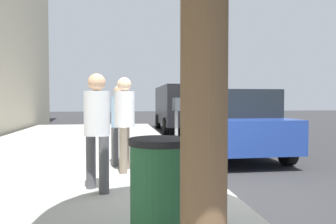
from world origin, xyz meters
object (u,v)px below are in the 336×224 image
object	(u,v)px
pedestrian_at_meter	(124,116)
parked_sedan_near	(231,123)
pedestrian_bystander	(97,122)
trash_bin	(160,192)
parking_meter	(176,117)
parking_officer	(120,119)
parked_van_far	(181,105)

from	to	relation	value
pedestrian_at_meter	parked_sedan_near	size ratio (longest dim) A/B	0.41
pedestrian_bystander	trash_bin	distance (m)	2.20
pedestrian_at_meter	trash_bin	xyz separation A→B (m)	(-3.36, -0.27, -0.56)
parking_meter	parked_sedan_near	xyz separation A→B (m)	(2.01, -1.85, -0.27)
parking_meter	pedestrian_bystander	distance (m)	2.09
pedestrian_at_meter	trash_bin	bearing A→B (deg)	-77.22
parking_meter	parking_officer	world-z (taller)	parking_officer
parking_officer	pedestrian_bystander	bearing A→B (deg)	-64.48
parking_meter	pedestrian_bystander	bearing A→B (deg)	135.53
pedestrian_at_meter	parking_officer	world-z (taller)	pedestrian_at_meter
parked_sedan_near	parking_meter	bearing A→B (deg)	137.37
pedestrian_bystander	parked_van_far	world-z (taller)	parked_van_far
parked_van_far	trash_bin	xyz separation A→B (m)	(-12.86, 2.62, -0.60)
parking_officer	parked_van_far	size ratio (longest dim) A/B	0.32
parking_meter	pedestrian_bystander	xyz separation A→B (m)	(-1.49, 1.47, 0.02)
parking_meter	pedestrian_at_meter	size ratio (longest dim) A/B	0.78
parked_van_far	trash_bin	distance (m)	13.14
parked_sedan_near	trash_bin	world-z (taller)	parked_sedan_near
parked_van_far	pedestrian_at_meter	bearing A→B (deg)	163.08
pedestrian_at_meter	parked_van_far	bearing A→B (deg)	81.28
pedestrian_bystander	parked_van_far	size ratio (longest dim) A/B	0.34
parking_meter	parking_officer	distance (m)	1.22
parking_meter	parked_van_far	world-z (taller)	parked_van_far
parked_van_far	trash_bin	size ratio (longest dim) A/B	5.18
parking_meter	pedestrian_at_meter	bearing A→B (deg)	98.49
pedestrian_at_meter	pedestrian_bystander	xyz separation A→B (m)	(-1.34, 0.43, -0.03)
parking_meter	pedestrian_at_meter	world-z (taller)	pedestrian_at_meter
pedestrian_at_meter	parking_officer	size ratio (longest dim) A/B	1.07
parking_officer	trash_bin	size ratio (longest dim) A/B	1.66
pedestrian_bystander	trash_bin	size ratio (longest dim) A/B	1.74
parking_officer	trash_bin	bearing A→B (deg)	-49.48
pedestrian_bystander	parking_officer	bearing A→B (deg)	46.42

